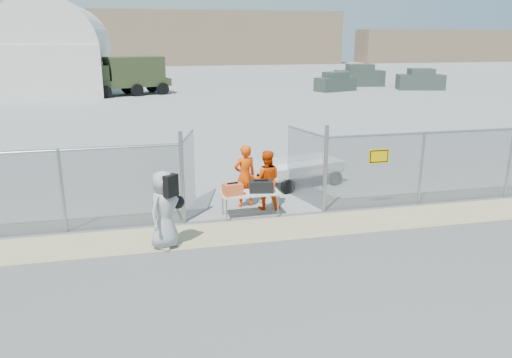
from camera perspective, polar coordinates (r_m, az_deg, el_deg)
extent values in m
plane|color=#484848|center=(12.14, 2.13, -7.55)|extent=(160.00, 160.00, 0.00)
cube|color=gray|center=(53.04, -9.90, 10.56)|extent=(160.00, 80.00, 0.01)
cube|color=tan|center=(13.03, 0.99, -5.81)|extent=(44.00, 1.60, 0.01)
cube|color=#E95B2D|center=(13.54, -2.68, -1.19)|extent=(0.56, 0.43, 0.31)
cube|color=black|center=(13.79, 0.58, -0.85)|extent=(0.70, 0.49, 0.31)
imported|color=#F44504|center=(14.53, -1.29, 0.34)|extent=(0.75, 0.57, 1.85)
imported|color=#F44504|center=(14.34, 1.18, -0.10)|extent=(0.98, 0.85, 1.74)
imported|color=#9C9C9C|center=(11.88, -10.38, -3.48)|extent=(1.08, 1.07, 1.89)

